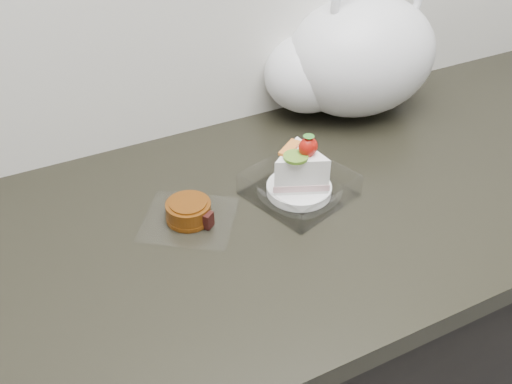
# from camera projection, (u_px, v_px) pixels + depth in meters

# --- Properties ---
(counter) EXTENTS (2.04, 0.64, 0.90)m
(counter) POSITION_uv_depth(u_px,v_px,m) (281.00, 364.00, 1.26)
(counter) COLOR black
(counter) RESTS_ON ground
(cake_tray) EXTENTS (0.20, 0.20, 0.12)m
(cake_tray) POSITION_uv_depth(u_px,v_px,m) (300.00, 179.00, 0.99)
(cake_tray) COLOR white
(cake_tray) RESTS_ON counter
(mooncake_wrap) EXTENTS (0.20, 0.20, 0.04)m
(mooncake_wrap) POSITION_uv_depth(u_px,v_px,m) (189.00, 213.00, 0.95)
(mooncake_wrap) COLOR white
(mooncake_wrap) RESTS_ON counter
(plastic_bag) EXTENTS (0.38, 0.27, 0.31)m
(plastic_bag) POSITION_uv_depth(u_px,v_px,m) (351.00, 58.00, 1.19)
(plastic_bag) COLOR white
(plastic_bag) RESTS_ON counter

